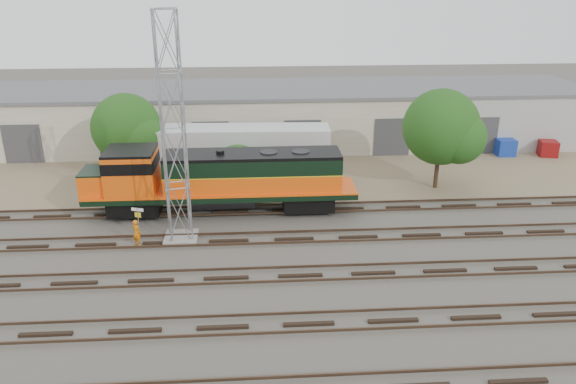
{
  "coord_description": "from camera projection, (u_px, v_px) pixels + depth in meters",
  "views": [
    {
      "loc": [
        -2.44,
        -29.5,
        15.38
      ],
      "look_at": [
        -0.21,
        4.0,
        2.2
      ],
      "focal_mm": 35.0,
      "sensor_mm": 36.0,
      "label": 1
    }
  ],
  "objects": [
    {
      "name": "dirt_strip",
      "position": [
        282.0,
        168.0,
        47.1
      ],
      "size": [
        80.0,
        16.0,
        0.02
      ],
      "primitive_type": "cube",
      "color": "#726047",
      "rests_on": "ground"
    },
    {
      "name": "tree_west",
      "position": [
        130.0,
        130.0,
        42.81
      ],
      "size": [
        5.55,
        5.29,
        6.92
      ],
      "color": "#382619",
      "rests_on": "ground"
    },
    {
      "name": "ground",
      "position": [
        296.0,
        251.0,
        33.17
      ],
      "size": [
        140.0,
        140.0,
        0.0
      ],
      "primitive_type": "plane",
      "color": "#47423A",
      "rests_on": "ground"
    },
    {
      "name": "semi_trailer",
      "position": [
        243.0,
        147.0,
        43.44
      ],
      "size": [
        14.17,
        3.4,
        4.33
      ],
      "rotation": [
        0.0,
        0.0,
        -0.04
      ],
      "color": "#BCBCBC",
      "rests_on": "ground"
    },
    {
      "name": "worker",
      "position": [
        137.0,
        233.0,
        33.56
      ],
      "size": [
        0.74,
        0.69,
        1.69
      ],
      "primitive_type": "imported",
      "rotation": [
        0.0,
        0.0,
        2.52
      ],
      "color": "#D36A0B",
      "rests_on": "ground"
    },
    {
      "name": "tree_mid",
      "position": [
        241.0,
        174.0,
        40.81
      ],
      "size": [
        4.25,
        4.04,
        4.04
      ],
      "color": "#382619",
      "rests_on": "ground"
    },
    {
      "name": "locomotive",
      "position": [
        217.0,
        179.0,
        37.54
      ],
      "size": [
        18.16,
        3.19,
        4.36
      ],
      "color": "black",
      "rests_on": "tracks"
    },
    {
      "name": "dumpster_red",
      "position": [
        548.0,
        149.0,
        50.07
      ],
      "size": [
        1.74,
        1.66,
        1.4
      ],
      "primitive_type": "cube",
      "rotation": [
        0.0,
        0.0,
        -0.19
      ],
      "color": "maroon",
      "rests_on": "ground"
    },
    {
      "name": "signal_tower",
      "position": [
        173.0,
        135.0,
        32.29
      ],
      "size": [
        2.01,
        2.01,
        13.59
      ],
      "rotation": [
        0.0,
        0.0,
        0.24
      ],
      "color": "gray",
      "rests_on": "ground"
    },
    {
      "name": "warehouse",
      "position": [
        277.0,
        115.0,
        53.55
      ],
      "size": [
        58.4,
        10.4,
        5.3
      ],
      "color": "beige",
      "rests_on": "ground"
    },
    {
      "name": "tree_east",
      "position": [
        446.0,
        130.0,
        41.1
      ],
      "size": [
        5.9,
        5.62,
        7.58
      ],
      "color": "#382619",
      "rests_on": "ground"
    },
    {
      "name": "dumpster_blue",
      "position": [
        505.0,
        147.0,
        50.33
      ],
      "size": [
        1.6,
        1.5,
        1.5
      ],
      "primitive_type": "cube",
      "rotation": [
        0.0,
        0.0,
        -0.0
      ],
      "color": "#16359C",
      "rests_on": "ground"
    },
    {
      "name": "tracks",
      "position": [
        300.0,
        275.0,
        30.36
      ],
      "size": [
        80.0,
        20.4,
        0.28
      ],
      "color": "black",
      "rests_on": "ground"
    },
    {
      "name": "sign_post",
      "position": [
        138.0,
        216.0,
        34.54
      ],
      "size": [
        0.77,
        0.27,
        1.94
      ],
      "color": "gray",
      "rests_on": "ground"
    }
  ]
}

